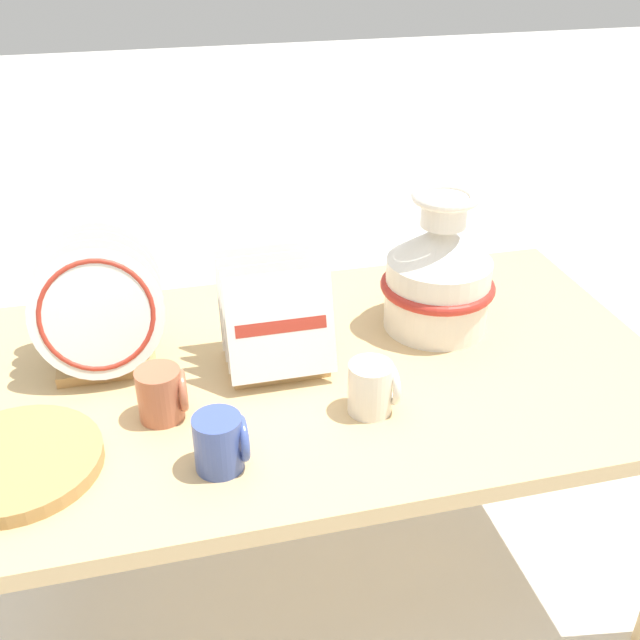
{
  "coord_description": "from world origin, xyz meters",
  "views": [
    {
      "loc": [
        -0.31,
        -1.25,
        1.47
      ],
      "look_at": [
        0.0,
        0.0,
        0.72
      ],
      "focal_mm": 42.0,
      "sensor_mm": 36.0,
      "label": 1
    }
  ],
  "objects_px": {
    "dish_rack_round_plates": "(99,315)",
    "mug_cream_glaze": "(373,387)",
    "dish_rack_square_plates": "(275,327)",
    "ceramic_vase": "(439,273)",
    "mug_terracotta_glaze": "(163,394)",
    "mug_cobalt_glaze": "(221,442)",
    "wicker_charger_stack": "(16,462)"
  },
  "relations": [
    {
      "from": "ceramic_vase",
      "to": "mug_cobalt_glaze",
      "type": "relative_size",
      "value": 3.1
    },
    {
      "from": "dish_rack_square_plates",
      "to": "mug_cream_glaze",
      "type": "bearing_deg",
      "value": -53.75
    },
    {
      "from": "wicker_charger_stack",
      "to": "mug_terracotta_glaze",
      "type": "relative_size",
      "value": 2.84
    },
    {
      "from": "mug_terracotta_glaze",
      "to": "mug_cream_glaze",
      "type": "xyz_separation_m",
      "value": [
        0.38,
        -0.07,
        0.0
      ]
    },
    {
      "from": "ceramic_vase",
      "to": "dish_rack_round_plates",
      "type": "bearing_deg",
      "value": 179.25
    },
    {
      "from": "mug_cobalt_glaze",
      "to": "wicker_charger_stack",
      "type": "bearing_deg",
      "value": 167.25
    },
    {
      "from": "dish_rack_round_plates",
      "to": "mug_cream_glaze",
      "type": "distance_m",
      "value": 0.56
    },
    {
      "from": "ceramic_vase",
      "to": "wicker_charger_stack",
      "type": "relative_size",
      "value": 1.09
    },
    {
      "from": "dish_rack_round_plates",
      "to": "dish_rack_square_plates",
      "type": "height_order",
      "value": "dish_rack_round_plates"
    },
    {
      "from": "mug_cream_glaze",
      "to": "mug_cobalt_glaze",
      "type": "bearing_deg",
      "value": -162.94
    },
    {
      "from": "wicker_charger_stack",
      "to": "mug_cream_glaze",
      "type": "bearing_deg",
      "value": 1.18
    },
    {
      "from": "ceramic_vase",
      "to": "mug_terracotta_glaze",
      "type": "distance_m",
      "value": 0.64
    },
    {
      "from": "ceramic_vase",
      "to": "mug_terracotta_glaze",
      "type": "height_order",
      "value": "ceramic_vase"
    },
    {
      "from": "dish_rack_round_plates",
      "to": "ceramic_vase",
      "type": "bearing_deg",
      "value": -0.75
    },
    {
      "from": "dish_rack_round_plates",
      "to": "mug_terracotta_glaze",
      "type": "distance_m",
      "value": 0.24
    },
    {
      "from": "dish_rack_round_plates",
      "to": "mug_cobalt_glaze",
      "type": "height_order",
      "value": "dish_rack_round_plates"
    },
    {
      "from": "mug_terracotta_glaze",
      "to": "ceramic_vase",
      "type": "bearing_deg",
      "value": 17.5
    },
    {
      "from": "mug_terracotta_glaze",
      "to": "dish_rack_square_plates",
      "type": "bearing_deg",
      "value": 27.8
    },
    {
      "from": "mug_terracotta_glaze",
      "to": "mug_cream_glaze",
      "type": "height_order",
      "value": "same"
    },
    {
      "from": "dish_rack_round_plates",
      "to": "mug_cream_glaze",
      "type": "xyz_separation_m",
      "value": [
        0.48,
        -0.28,
        -0.07
      ]
    },
    {
      "from": "dish_rack_square_plates",
      "to": "wicker_charger_stack",
      "type": "bearing_deg",
      "value": -156.7
    },
    {
      "from": "mug_cream_glaze",
      "to": "dish_rack_square_plates",
      "type": "bearing_deg",
      "value": 126.25
    },
    {
      "from": "ceramic_vase",
      "to": "dish_rack_square_plates",
      "type": "relative_size",
      "value": 1.39
    },
    {
      "from": "mug_terracotta_glaze",
      "to": "dish_rack_round_plates",
      "type": "bearing_deg",
      "value": 117.25
    },
    {
      "from": "dish_rack_round_plates",
      "to": "dish_rack_square_plates",
      "type": "bearing_deg",
      "value": -12.87
    },
    {
      "from": "ceramic_vase",
      "to": "mug_cream_glaze",
      "type": "distance_m",
      "value": 0.36
    },
    {
      "from": "mug_terracotta_glaze",
      "to": "mug_cobalt_glaze",
      "type": "relative_size",
      "value": 1.0
    },
    {
      "from": "mug_cream_glaze",
      "to": "mug_cobalt_glaze",
      "type": "xyz_separation_m",
      "value": [
        -0.29,
        -0.09,
        0.0
      ]
    },
    {
      "from": "dish_rack_round_plates",
      "to": "dish_rack_square_plates",
      "type": "distance_m",
      "value": 0.35
    },
    {
      "from": "wicker_charger_stack",
      "to": "ceramic_vase",
      "type": "bearing_deg",
      "value": 17.89
    },
    {
      "from": "mug_terracotta_glaze",
      "to": "mug_cobalt_glaze",
      "type": "distance_m",
      "value": 0.19
    },
    {
      "from": "dish_rack_round_plates",
      "to": "mug_cobalt_glaze",
      "type": "xyz_separation_m",
      "value": [
        0.19,
        -0.37,
        -0.07
      ]
    }
  ]
}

